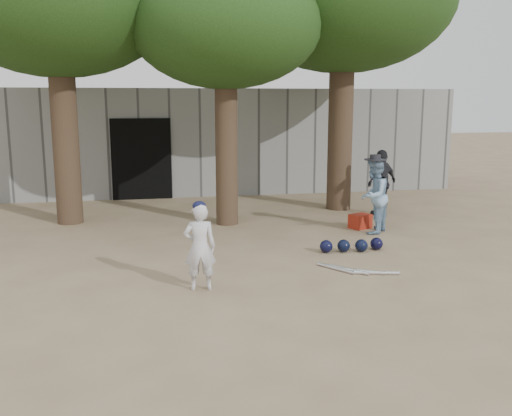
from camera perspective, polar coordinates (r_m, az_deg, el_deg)
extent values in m
plane|color=#937C5E|center=(8.50, -2.65, -7.70)|extent=(70.00, 70.00, 0.00)
imported|color=silver|center=(8.16, -5.63, -3.91)|extent=(0.48, 0.33, 1.26)
imported|color=#7DA1C2|center=(11.81, 11.69, 1.19)|extent=(0.93, 0.95, 1.54)
imported|color=black|center=(13.74, 12.47, 2.50)|extent=(0.98, 0.74, 1.55)
cube|color=#9F2D15|center=(12.31, 10.37, -1.31)|extent=(0.51, 0.46, 0.30)
cube|color=gray|center=(16.06, -7.13, 6.45)|extent=(16.00, 0.35, 3.00)
cube|color=black|center=(15.85, -11.38, 4.81)|extent=(1.60, 0.08, 2.20)
cube|color=slate|center=(18.55, -7.73, 7.01)|extent=(16.00, 5.00, 3.00)
sphere|color=black|center=(10.28, 7.03, -3.83)|extent=(0.23, 0.23, 0.23)
sphere|color=black|center=(10.36, 8.76, -3.76)|extent=(0.23, 0.23, 0.23)
sphere|color=black|center=(10.43, 10.50, -3.71)|extent=(0.23, 0.23, 0.23)
sphere|color=black|center=(10.61, 11.96, -3.51)|extent=(0.23, 0.23, 0.23)
cylinder|color=silver|center=(9.29, 7.97, -5.98)|extent=(0.44, 0.63, 0.06)
cylinder|color=silver|center=(9.25, 9.28, -6.11)|extent=(0.49, 0.60, 0.06)
cylinder|color=silver|center=(9.20, 10.60, -6.24)|extent=(0.65, 0.41, 0.06)
cylinder|color=silver|center=(9.17, 11.93, -6.36)|extent=(0.71, 0.24, 0.06)
cylinder|color=brown|center=(13.06, -18.74, 10.48)|extent=(0.56, 0.56, 5.50)
ellipsoid|color=#284C19|center=(13.22, -19.28, 18.95)|extent=(4.80, 4.80, 3.12)
cylinder|color=brown|center=(12.30, -3.01, 9.88)|extent=(0.48, 0.48, 5.00)
ellipsoid|color=#284C19|center=(12.39, -3.09, 17.76)|extent=(4.00, 4.00, 2.60)
cylinder|color=brown|center=(14.21, 8.53, 11.51)|extent=(0.60, 0.60, 5.80)
ellipsoid|color=#284C19|center=(14.39, 8.78, 19.89)|extent=(5.20, 5.20, 3.38)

